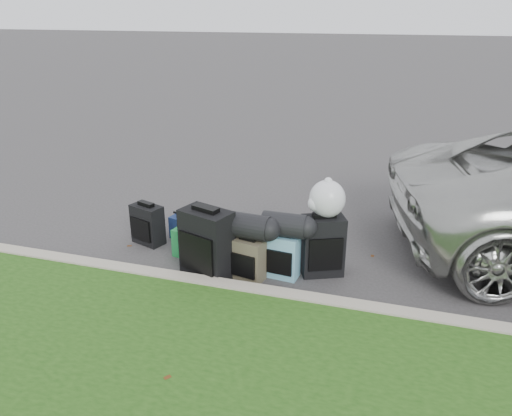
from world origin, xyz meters
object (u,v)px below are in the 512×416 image
(suitcase_olive, at_px, (248,259))
(suitcase_large_black_right, at_px, (323,246))
(tote_navy, at_px, (182,227))
(suitcase_small_black, at_px, (148,224))
(suitcase_large_black_left, at_px, (207,244))
(suitcase_teal, at_px, (283,256))
(tote_green, at_px, (188,242))

(suitcase_olive, height_order, suitcase_large_black_right, suitcase_large_black_right)
(suitcase_olive, bearing_deg, tote_navy, 157.25)
(suitcase_small_black, height_order, suitcase_large_black_left, suitcase_large_black_left)
(suitcase_large_black_left, xyz_separation_m, suitcase_teal, (0.82, 0.25, -0.15))
(suitcase_small_black, bearing_deg, tote_navy, 58.74)
(suitcase_small_black, relative_size, suitcase_large_black_right, 0.74)
(suitcase_large_black_right, relative_size, tote_green, 1.98)
(suitcase_olive, xyz_separation_m, suitcase_large_black_right, (0.77, 0.38, 0.11))
(suitcase_large_black_right, xyz_separation_m, tote_navy, (-1.97, 0.43, -0.20))
(suitcase_small_black, xyz_separation_m, suitcase_teal, (1.91, -0.35, -0.01))
(suitcase_teal, height_order, suitcase_large_black_right, suitcase_large_black_right)
(suitcase_small_black, xyz_separation_m, suitcase_large_black_left, (1.09, -0.60, 0.15))
(suitcase_teal, height_order, tote_navy, suitcase_teal)
(suitcase_small_black, distance_m, suitcase_teal, 1.94)
(suitcase_large_black_right, bearing_deg, suitcase_large_black_left, 176.23)
(tote_green, bearing_deg, suitcase_teal, 3.23)
(suitcase_teal, bearing_deg, suitcase_large_black_right, 32.29)
(suitcase_small_black, bearing_deg, tote_green, 3.30)
(tote_navy, bearing_deg, suitcase_large_black_left, -38.44)
(suitcase_large_black_left, height_order, suitcase_large_black_right, suitcase_large_black_left)
(tote_green, relative_size, tote_navy, 1.20)
(suitcase_large_black_right, distance_m, tote_green, 1.69)
(suitcase_small_black, relative_size, tote_green, 1.47)
(suitcase_large_black_right, xyz_separation_m, tote_green, (-1.68, -0.04, -0.17))
(suitcase_teal, bearing_deg, suitcase_olive, -148.49)
(suitcase_small_black, relative_size, suitcase_olive, 1.06)
(suitcase_small_black, height_order, tote_navy, suitcase_small_black)
(suitcase_small_black, height_order, suitcase_large_black_right, suitcase_large_black_right)
(suitcase_small_black, bearing_deg, suitcase_olive, 0.32)
(tote_green, bearing_deg, suitcase_large_black_left, -32.90)
(suitcase_small_black, height_order, suitcase_teal, suitcase_small_black)
(tote_navy, bearing_deg, suitcase_small_black, -128.16)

